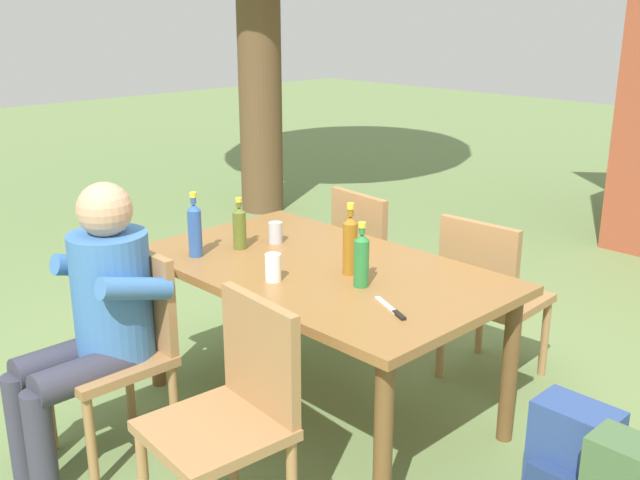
{
  "coord_description": "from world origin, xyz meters",
  "views": [
    {
      "loc": [
        2.25,
        -2.18,
        1.84
      ],
      "look_at": [
        0.0,
        0.0,
        0.85
      ],
      "focal_mm": 41.7,
      "sensor_mm": 36.0,
      "label": 1
    }
  ],
  "objects_px": {
    "chair_near_left": "(123,341)",
    "table_knife": "(392,310)",
    "bottle_amber": "(350,244)",
    "cup_white": "(273,268)",
    "dining_table": "(320,283)",
    "chair_near_right": "(233,408)",
    "bottle_green": "(361,259)",
    "chair_far_right": "(488,292)",
    "bottle_blue": "(195,229)",
    "person_in_white_shirt": "(96,312)",
    "cup_steel": "(275,232)",
    "bottle_olive": "(239,227)",
    "chair_far_left": "(374,256)",
    "backpack_by_far_side": "(571,465)"
  },
  "relations": [
    {
      "from": "chair_near_left",
      "to": "table_knife",
      "type": "bearing_deg",
      "value": 34.09
    },
    {
      "from": "bottle_amber",
      "to": "cup_white",
      "type": "distance_m",
      "value": 0.35
    },
    {
      "from": "dining_table",
      "to": "chair_near_right",
      "type": "height_order",
      "value": "chair_near_right"
    },
    {
      "from": "dining_table",
      "to": "bottle_green",
      "type": "relative_size",
      "value": 6.02
    },
    {
      "from": "chair_far_right",
      "to": "bottle_blue",
      "type": "xyz_separation_m",
      "value": [
        -0.87,
        -1.11,
        0.37
      ]
    },
    {
      "from": "person_in_white_shirt",
      "to": "chair_far_right",
      "type": "bearing_deg",
      "value": 66.11
    },
    {
      "from": "chair_near_right",
      "to": "cup_steel",
      "type": "bearing_deg",
      "value": 131.6
    },
    {
      "from": "bottle_amber",
      "to": "bottle_olive",
      "type": "height_order",
      "value": "bottle_amber"
    },
    {
      "from": "table_knife",
      "to": "chair_far_right",
      "type": "bearing_deg",
      "value": 100.93
    },
    {
      "from": "chair_far_left",
      "to": "dining_table",
      "type": "bearing_deg",
      "value": -64.32
    },
    {
      "from": "bottle_blue",
      "to": "backpack_by_far_side",
      "type": "xyz_separation_m",
      "value": [
        1.7,
        0.45,
        -0.64
      ]
    },
    {
      "from": "dining_table",
      "to": "bottle_green",
      "type": "height_order",
      "value": "bottle_green"
    },
    {
      "from": "bottle_olive",
      "to": "chair_far_left",
      "type": "bearing_deg",
      "value": 86.03
    },
    {
      "from": "dining_table",
      "to": "backpack_by_far_side",
      "type": "bearing_deg",
      "value": 6.04
    },
    {
      "from": "bottle_amber",
      "to": "person_in_white_shirt",
      "type": "bearing_deg",
      "value": -120.22
    },
    {
      "from": "bottle_amber",
      "to": "chair_far_right",
      "type": "bearing_deg",
      "value": 74.57
    },
    {
      "from": "person_in_white_shirt",
      "to": "bottle_amber",
      "type": "relative_size",
      "value": 3.73
    },
    {
      "from": "bottle_amber",
      "to": "backpack_by_far_side",
      "type": "height_order",
      "value": "bottle_amber"
    },
    {
      "from": "bottle_olive",
      "to": "cup_white",
      "type": "height_order",
      "value": "bottle_olive"
    },
    {
      "from": "chair_far_left",
      "to": "chair_near_right",
      "type": "xyz_separation_m",
      "value": [
        0.76,
        -1.58,
        0.0
      ]
    },
    {
      "from": "table_knife",
      "to": "bottle_blue",
      "type": "bearing_deg",
      "value": -171.43
    },
    {
      "from": "bottle_olive",
      "to": "dining_table",
      "type": "bearing_deg",
      "value": 13.08
    },
    {
      "from": "chair_far_right",
      "to": "cup_steel",
      "type": "height_order",
      "value": "chair_far_right"
    },
    {
      "from": "chair_near_left",
      "to": "bottle_green",
      "type": "relative_size",
      "value": 3.16
    },
    {
      "from": "chair_far_left",
      "to": "cup_steel",
      "type": "relative_size",
      "value": 8.37
    },
    {
      "from": "chair_near_left",
      "to": "chair_near_right",
      "type": "height_order",
      "value": "same"
    },
    {
      "from": "dining_table",
      "to": "chair_far_right",
      "type": "xyz_separation_m",
      "value": [
        0.38,
        0.79,
        -0.16
      ]
    },
    {
      "from": "person_in_white_shirt",
      "to": "dining_table",
      "type": "bearing_deg",
      "value": 67.52
    },
    {
      "from": "chair_far_right",
      "to": "cup_white",
      "type": "bearing_deg",
      "value": -109.4
    },
    {
      "from": "person_in_white_shirt",
      "to": "bottle_blue",
      "type": "distance_m",
      "value": 0.63
    },
    {
      "from": "chair_near_right",
      "to": "bottle_olive",
      "type": "bearing_deg",
      "value": 140.04
    },
    {
      "from": "dining_table",
      "to": "bottle_olive",
      "type": "relative_size",
      "value": 6.64
    },
    {
      "from": "bottle_green",
      "to": "cup_steel",
      "type": "relative_size",
      "value": 2.65
    },
    {
      "from": "cup_steel",
      "to": "cup_white",
      "type": "bearing_deg",
      "value": -41.83
    },
    {
      "from": "backpack_by_far_side",
      "to": "bottle_blue",
      "type": "bearing_deg",
      "value": -165.23
    },
    {
      "from": "bottle_blue",
      "to": "bottle_green",
      "type": "distance_m",
      "value": 0.84
    },
    {
      "from": "chair_far_left",
      "to": "bottle_olive",
      "type": "xyz_separation_m",
      "value": [
        -0.06,
        -0.9,
        0.35
      ]
    },
    {
      "from": "chair_near_left",
      "to": "cup_white",
      "type": "height_order",
      "value": "chair_near_left"
    },
    {
      "from": "bottle_olive",
      "to": "bottle_green",
      "type": "height_order",
      "value": "bottle_green"
    },
    {
      "from": "chair_near_left",
      "to": "bottle_green",
      "type": "height_order",
      "value": "bottle_green"
    },
    {
      "from": "chair_near_right",
      "to": "bottle_olive",
      "type": "distance_m",
      "value": 1.13
    },
    {
      "from": "cup_white",
      "to": "table_knife",
      "type": "distance_m",
      "value": 0.57
    },
    {
      "from": "table_knife",
      "to": "bottle_olive",
      "type": "bearing_deg",
      "value": 176.71
    },
    {
      "from": "cup_white",
      "to": "table_knife",
      "type": "bearing_deg",
      "value": 11.54
    },
    {
      "from": "chair_near_right",
      "to": "backpack_by_far_side",
      "type": "bearing_deg",
      "value": 48.29
    },
    {
      "from": "chair_far_right",
      "to": "dining_table",
      "type": "bearing_deg",
      "value": -115.45
    },
    {
      "from": "person_in_white_shirt",
      "to": "bottle_green",
      "type": "height_order",
      "value": "person_in_white_shirt"
    },
    {
      "from": "chair_near_left",
      "to": "table_knife",
      "type": "xyz_separation_m",
      "value": [
        0.93,
        0.63,
        0.24
      ]
    },
    {
      "from": "person_in_white_shirt",
      "to": "cup_white",
      "type": "xyz_separation_m",
      "value": [
        0.37,
        0.63,
        0.13
      ]
    },
    {
      "from": "bottle_olive",
      "to": "chair_near_left",
      "type": "bearing_deg",
      "value": -84.09
    }
  ]
}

